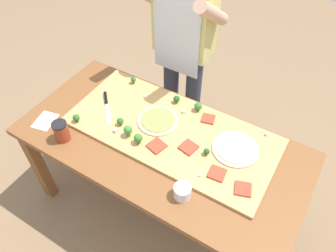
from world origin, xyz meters
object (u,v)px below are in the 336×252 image
at_px(broccoli_floret_back_mid, 133,80).
at_px(recipe_note, 45,121).
at_px(broccoli_floret_front_left, 177,99).
at_px(broccoli_floret_back_left, 128,130).
at_px(pizza_slice_near_right, 188,147).
at_px(broccoli_floret_front_mid, 207,152).
at_px(broccoli_floret_front_right, 76,118).
at_px(cheese_crumble_a, 184,112).
at_px(pizza_slice_center, 157,146).
at_px(chefs_knife, 106,103).
at_px(pizza_whole_cheese_artichoke, 235,149).
at_px(pizza_slice_near_left, 243,189).
at_px(pizza_slice_far_right, 208,119).
at_px(pizza_slice_far_left, 217,173).
at_px(broccoli_floret_center_left, 138,138).
at_px(cheese_crumble_b, 144,96).
at_px(pizza_whole_pesto_green, 158,120).
at_px(cheese_crumble_c, 116,130).
at_px(broccoli_floret_center_right, 120,121).
at_px(prep_table, 161,151).
at_px(cheese_crumble_e, 200,175).
at_px(cook_center, 183,39).
at_px(broccoli_floret_back_right, 198,106).
at_px(sauce_jar, 61,131).
at_px(flour_cup, 182,192).
at_px(cheese_crumble_d, 267,134).

relative_size(broccoli_floret_back_mid, recipe_note, 0.34).
height_order(broccoli_floret_front_left, broccoli_floret_back_left, broccoli_floret_back_left).
distance_m(pizza_slice_near_right, broccoli_floret_front_mid, 0.11).
distance_m(broccoli_floret_front_mid, broccoli_floret_front_right, 0.82).
bearing_deg(cheese_crumble_a, pizza_slice_center, -90.19).
bearing_deg(chefs_knife, pizza_whole_cheese_artichoke, 5.87).
xyz_separation_m(pizza_slice_near_left, pizza_slice_far_right, (-0.38, 0.36, 0.00)).
distance_m(broccoli_floret_back_mid, cheese_crumble_a, 0.45).
xyz_separation_m(pizza_slice_far_left, broccoli_floret_center_left, (-0.49, -0.04, 0.04)).
bearing_deg(chefs_knife, cheese_crumble_b, 47.05).
bearing_deg(broccoli_floret_front_right, broccoli_floret_front_left, 46.56).
distance_m(pizza_whole_pesto_green, broccoli_floret_front_left, 0.21).
bearing_deg(cheese_crumble_c, broccoli_floret_center_right, 98.27).
height_order(prep_table, pizza_whole_cheese_artichoke, pizza_whole_cheese_artichoke).
relative_size(pizza_whole_pesto_green, cheese_crumble_a, 12.98).
bearing_deg(broccoli_floret_front_mid, pizza_slice_near_left, -21.86).
bearing_deg(pizza_slice_far_right, cheese_crumble_e, -69.38).
relative_size(pizza_slice_far_left, cook_center, 0.05).
bearing_deg(chefs_knife, broccoli_floret_center_left, -23.57).
bearing_deg(prep_table, pizza_slice_far_right, 60.27).
distance_m(broccoli_floret_front_left, recipe_note, 0.84).
bearing_deg(broccoli_floret_back_right, recipe_note, -144.40).
distance_m(prep_table, broccoli_floret_center_right, 0.31).
distance_m(pizza_slice_far_right, cheese_crumble_a, 0.16).
height_order(pizza_slice_near_right, broccoli_floret_front_left, broccoli_floret_front_left).
relative_size(chefs_knife, broccoli_floret_front_mid, 5.38).
distance_m(pizza_slice_far_right, broccoli_floret_front_mid, 0.27).
bearing_deg(broccoli_floret_front_left, broccoli_floret_center_left, -92.36).
distance_m(pizza_slice_far_right, broccoli_floret_center_left, 0.46).
xyz_separation_m(broccoli_floret_front_mid, recipe_note, (-0.99, -0.27, -0.04)).
bearing_deg(broccoli_floret_center_right, broccoli_floret_back_mid, 113.74).
distance_m(broccoli_floret_center_right, cheese_crumble_a, 0.40).
bearing_deg(pizza_slice_near_right, broccoli_floret_front_right, -165.90).
bearing_deg(broccoli_floret_back_right, broccoli_floret_center_left, -112.20).
xyz_separation_m(chefs_knife, sauce_jar, (-0.05, -0.35, 0.04)).
bearing_deg(broccoli_floret_front_right, broccoli_floret_center_right, 25.26).
height_order(broccoli_floret_center_left, cheese_crumble_e, broccoli_floret_center_left).
relative_size(chefs_knife, sauce_jar, 1.82).
distance_m(broccoli_floret_front_mid, flour_cup, 0.29).
height_order(chefs_knife, pizza_slice_far_left, chefs_knife).
height_order(pizza_slice_center, cheese_crumble_d, cheese_crumble_d).
bearing_deg(recipe_note, pizza_slice_near_left, 7.58).
relative_size(broccoli_floret_back_left, cheese_crumble_a, 3.93).
xyz_separation_m(chefs_knife, pizza_slice_far_right, (0.63, 0.22, 0.00)).
xyz_separation_m(broccoli_floret_back_right, cheese_crumble_d, (0.45, 0.03, -0.03)).
xyz_separation_m(pizza_slice_near_left, cheese_crumble_a, (-0.54, 0.33, 0.00)).
height_order(chefs_knife, cheese_crumble_c, cheese_crumble_c).
bearing_deg(prep_table, sauce_jar, -151.15).
bearing_deg(broccoli_floret_back_left, pizza_slice_far_right, 46.49).
xyz_separation_m(cheese_crumble_e, recipe_note, (-1.03, -0.13, -0.03)).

